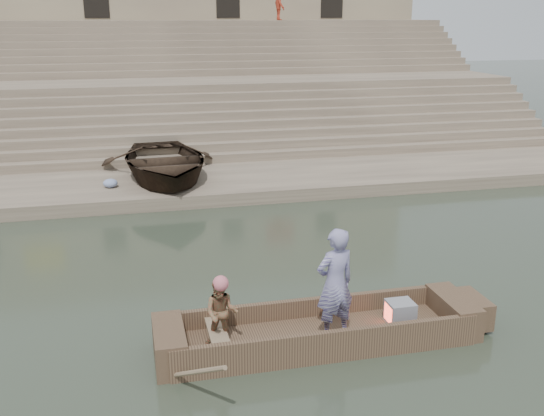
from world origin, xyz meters
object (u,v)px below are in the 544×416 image
object	(u,v)px
standing_man	(335,284)
beached_rowboat	(164,162)
television	(400,312)
pedestrian	(280,4)
main_rowboat	(318,338)
rowing_man	(221,313)

from	to	relation	value
standing_man	beached_rowboat	distance (m)	10.90
standing_man	television	bearing A→B (deg)	174.28
standing_man	pedestrian	size ratio (longest dim) A/B	1.24
television	pedestrian	distance (m)	24.79
television	beached_rowboat	xyz separation A→B (m)	(-3.40, 10.50, 0.54)
television	pedestrian	size ratio (longest dim) A/B	0.29
beached_rowboat	television	bearing A→B (deg)	-74.80
pedestrian	beached_rowboat	bearing A→B (deg)	145.75
standing_man	pedestrian	distance (m)	25.04
main_rowboat	standing_man	size ratio (longest dim) A/B	2.58
standing_man	beached_rowboat	size ratio (longest dim) A/B	0.36
television	rowing_man	bearing A→B (deg)	-179.20
rowing_man	television	size ratio (longest dim) A/B	2.54
rowing_man	beached_rowboat	xyz separation A→B (m)	(-0.22, 10.54, 0.16)
rowing_man	standing_man	bearing A→B (deg)	11.26
main_rowboat	rowing_man	xyz separation A→B (m)	(-1.69, -0.04, 0.69)
main_rowboat	rowing_man	distance (m)	1.82
main_rowboat	beached_rowboat	distance (m)	10.70
standing_man	rowing_man	world-z (taller)	standing_man
main_rowboat	pedestrian	size ratio (longest dim) A/B	3.19
standing_man	beached_rowboat	world-z (taller)	standing_man
main_rowboat	pedestrian	bearing A→B (deg)	77.64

